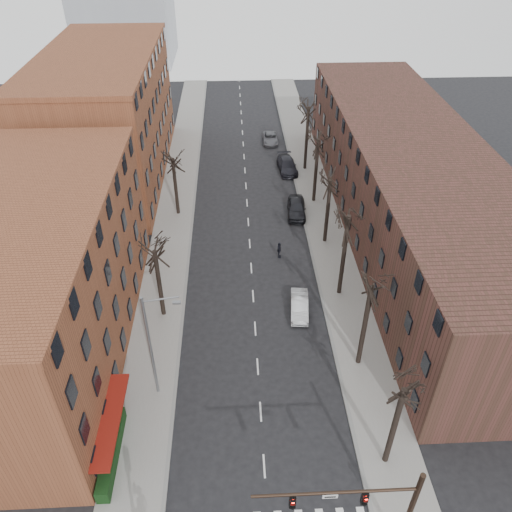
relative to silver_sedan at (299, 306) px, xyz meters
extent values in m
cube|color=gray|center=(-11.81, 17.18, -0.60)|extent=(4.00, 90.00, 0.15)
cube|color=gray|center=(4.19, 17.18, -0.60)|extent=(4.00, 90.00, 0.15)
cube|color=brown|center=(-19.81, -2.82, 5.33)|extent=(12.00, 26.00, 12.00)
cube|color=brown|center=(-19.81, 26.18, 6.33)|extent=(12.00, 28.00, 14.00)
cube|color=#4A2922|center=(12.19, 12.18, 4.33)|extent=(12.00, 50.00, 10.00)
cube|color=maroon|center=(-13.21, -11.82, -0.67)|extent=(1.20, 7.00, 0.15)
cube|color=#143512|center=(-13.31, -12.82, -0.02)|extent=(0.80, 6.00, 1.00)
cylinder|color=black|center=(-0.81, -18.82, 5.33)|extent=(8.00, 0.16, 0.16)
cube|color=black|center=(0.69, -18.82, 4.68)|extent=(0.32, 0.22, 0.95)
cube|color=black|center=(-2.81, -18.82, 4.68)|extent=(0.32, 0.22, 0.95)
cube|color=silver|center=(-1.01, -18.82, 4.98)|extent=(0.75, 0.04, 0.28)
cylinder|color=slate|center=(-11.01, -7.82, 3.83)|extent=(0.20, 0.20, 9.00)
cylinder|color=slate|center=(-9.91, -7.82, 8.13)|extent=(2.39, 0.12, 0.46)
cube|color=slate|center=(-8.91, -7.82, 7.83)|extent=(0.50, 0.22, 0.14)
imported|color=#B6BABE|center=(0.00, 0.00, 0.00)|extent=(1.82, 4.21, 1.35)
imported|color=black|center=(1.49, 15.49, 0.15)|extent=(2.33, 4.99, 1.65)
imported|color=black|center=(1.49, 25.84, 0.09)|extent=(2.53, 5.40, 1.53)
imported|color=#595B61|center=(-0.01, 34.52, -0.06)|extent=(2.13, 4.44, 1.22)
imported|color=black|center=(-1.05, 7.77, 0.17)|extent=(0.47, 1.01, 1.69)
camera|label=1|loc=(-5.13, -30.79, 28.43)|focal=35.00mm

